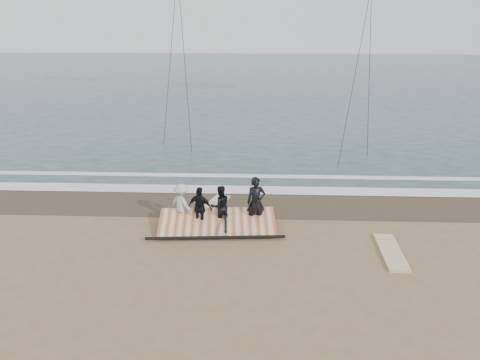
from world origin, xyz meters
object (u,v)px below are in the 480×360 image
object	(u,v)px
board_cream	(213,206)
man_main	(256,202)
board_white	(391,252)
sail_rig	(216,223)

from	to	relation	value
board_cream	man_main	bearing A→B (deg)	-21.87
man_main	board_cream	bearing A→B (deg)	127.55
board_white	board_cream	world-z (taller)	board_white
man_main	board_cream	xyz separation A→B (m)	(-1.72, 1.55, -0.88)
man_main	sail_rig	world-z (taller)	man_main
board_cream	sail_rig	xyz separation A→B (m)	(0.29, -1.84, 0.15)
board_cream	board_white	bearing A→B (deg)	-9.09
man_main	board_white	size ratio (longest dim) A/B	0.79
board_white	sail_rig	bearing A→B (deg)	165.97
man_main	board_white	distance (m)	4.86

